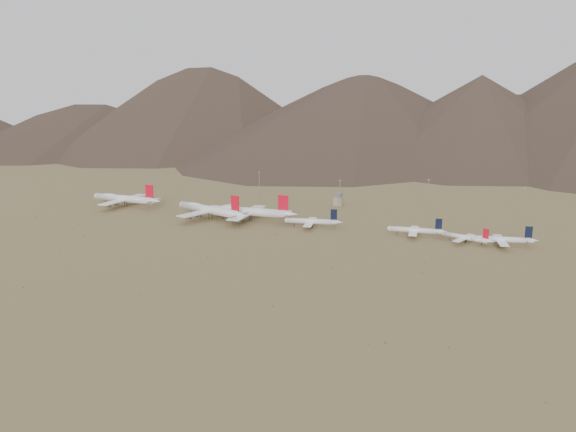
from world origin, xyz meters
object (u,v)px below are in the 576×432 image
at_px(narrowbody_a, 313,221).
at_px(narrowbody_b, 416,230).
at_px(widebody_east, 249,211).
at_px(widebody_west, 124,199).
at_px(control_tower, 338,200).
at_px(widebody_centre, 210,210).

distance_m(narrowbody_a, narrowbody_b, 79.71).
bearing_deg(widebody_east, narrowbody_a, -5.10).
bearing_deg(narrowbody_b, widebody_west, 172.22).
xyz_separation_m(widebody_east, control_tower, (47.82, 89.47, -2.68)).
bearing_deg(widebody_centre, widebody_east, 26.46).
bearing_deg(narrowbody_a, widebody_west, 165.62).
distance_m(widebody_east, narrowbody_b, 135.52).
bearing_deg(widebody_east, narrowbody_b, -2.94).
bearing_deg(widebody_east, widebody_west, 172.66).
height_order(widebody_west, widebody_centre, widebody_centre).
height_order(widebody_east, narrowbody_b, widebody_east).
xyz_separation_m(widebody_centre, narrowbody_b, (168.99, 9.10, -3.32)).
bearing_deg(widebody_west, control_tower, 24.70).
distance_m(widebody_west, control_tower, 197.57).
height_order(widebody_west, narrowbody_b, widebody_west).
bearing_deg(narrowbody_b, narrowbody_a, 175.89).
bearing_deg(control_tower, widebody_east, -118.12).
bearing_deg(control_tower, widebody_centre, -130.33).
bearing_deg(widebody_centre, narrowbody_b, 18.77).
bearing_deg(widebody_centre, control_tower, 65.37).
distance_m(narrowbody_a, control_tower, 90.80).
bearing_deg(widebody_east, widebody_centre, -173.33).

